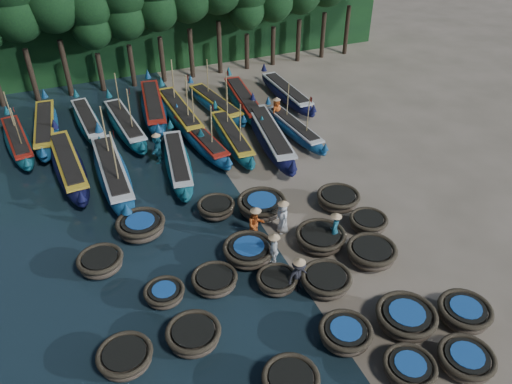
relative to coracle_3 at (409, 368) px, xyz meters
name	(u,v)px	position (x,y,z in m)	size (l,w,h in m)	color
ground	(268,234)	(-1.37, 8.82, -0.38)	(120.00, 120.00, 0.00)	gray
foliage_wall	(145,4)	(-1.37, 32.32, 4.62)	(40.00, 3.00, 10.00)	black
coracle_3	(409,368)	(0.00, 0.00, 0.00)	(2.11, 2.11, 0.65)	brown
coracle_4	(466,360)	(1.98, -0.50, 0.04)	(2.40, 2.40, 0.72)	brown
coracle_6	(291,382)	(-3.99, 1.06, 0.07)	(2.36, 2.36, 0.78)	brown
coracle_7	(345,334)	(-1.28, 2.07, 0.05)	(2.35, 2.35, 0.74)	brown
coracle_8	(406,318)	(1.21, 1.83, 0.07)	(2.84, 2.84, 0.77)	brown
coracle_9	(464,313)	(3.39, 1.17, 0.08)	(2.31, 2.31, 0.79)	brown
coracle_10	(125,357)	(-8.86, 4.17, 0.02)	(2.06, 2.06, 0.70)	brown
coracle_11	(194,335)	(-6.39, 4.14, 0.06)	(2.44, 2.44, 0.76)	brown
coracle_12	(277,281)	(-2.42, 5.53, -0.01)	(1.96, 1.96, 0.64)	brown
coracle_13	(326,281)	(-0.59, 4.71, 0.06)	(2.56, 2.56, 0.75)	brown
coracle_14	(371,253)	(2.01, 5.37, 0.10)	(2.58, 2.58, 0.83)	brown
coracle_15	(165,294)	(-6.85, 6.62, -0.01)	(1.87, 1.87, 0.63)	brown
coracle_16	(215,281)	(-4.77, 6.53, 0.00)	(1.94, 1.94, 0.65)	brown
coracle_17	(249,251)	(-2.82, 7.60, 0.06)	(2.30, 2.30, 0.75)	brown
coracle_18	(320,238)	(0.50, 7.16, 0.06)	(2.30, 2.30, 0.76)	brown
coracle_19	(368,222)	(3.14, 7.31, 0.04)	(2.10, 2.10, 0.72)	brown
coracle_20	(101,262)	(-8.92, 9.36, 0.07)	(2.01, 2.01, 0.77)	brown
coracle_21	(141,226)	(-6.83, 11.08, 0.11)	(2.65, 2.65, 0.84)	brown
coracle_22	(216,208)	(-3.11, 11.16, 0.05)	(2.17, 2.17, 0.74)	brown
coracle_23	(262,205)	(-0.98, 10.44, 0.10)	(2.69, 2.69, 0.82)	brown
coracle_24	(338,199)	(2.77, 9.47, 0.07)	(2.18, 2.18, 0.77)	brown
long_boat_2	(68,165)	(-9.39, 17.84, 0.22)	(2.15, 8.79, 1.55)	#0E0E34
long_boat_3	(112,172)	(-7.28, 16.10, 0.25)	(1.63, 9.21, 3.91)	navy
long_boat_4	(178,162)	(-3.73, 15.87, 0.16)	(2.57, 7.83, 1.39)	#0F5957
long_boat_5	(201,139)	(-1.75, 17.88, 0.16)	(2.25, 7.83, 3.35)	navy
long_boat_6	(232,137)	(0.06, 17.43, 0.15)	(1.83, 7.85, 3.34)	#0F5957
long_boat_7	(270,136)	(2.18, 16.48, 0.24)	(2.89, 9.11, 1.62)	#0E0E34
long_boat_8	(294,129)	(4.05, 17.03, 0.12)	(1.78, 7.31, 3.11)	navy
long_boat_9	(18,141)	(-11.89, 21.94, 0.14)	(2.31, 7.62, 3.26)	#0F5957
long_boat_10	(46,128)	(-10.25, 22.95, 0.20)	(2.11, 8.63, 1.52)	navy
long_boat_11	(88,122)	(-7.69, 22.94, 0.14)	(1.90, 7.73, 1.36)	#0F5957
long_boat_12	(125,125)	(-5.59, 21.53, 0.19)	(2.12, 8.31, 3.54)	#0F5957
long_boat_13	(153,106)	(-3.35, 23.36, 0.23)	(2.87, 9.00, 1.60)	navy
long_boat_14	(180,113)	(-1.99, 21.73, 0.22)	(1.84, 8.90, 3.78)	#0F5957
long_boat_15	(215,104)	(0.65, 22.23, 0.15)	(2.66, 7.74, 3.33)	navy
long_boat_16	(244,101)	(2.58, 21.87, 0.21)	(2.40, 8.71, 1.54)	#0F5957
long_boat_17	(286,93)	(5.90, 21.99, 0.17)	(1.56, 8.18, 1.44)	#0E0E34
fisherman_0	(283,216)	(-0.66, 8.73, 0.53)	(0.54, 0.83, 1.88)	silver
fisherman_1	(335,228)	(1.08, 6.98, 0.57)	(0.72, 0.72, 1.89)	#175364
fisherman_2	(256,224)	(-2.04, 8.70, 0.53)	(0.85, 0.67, 1.92)	#AE4717
fisherman_3	(299,275)	(-1.68, 5.10, 0.46)	(1.11, 0.77, 1.77)	black
fisherman_4	(274,250)	(-1.99, 6.81, 0.50)	(0.75, 1.03, 1.82)	silver
fisherman_5	(157,148)	(-4.51, 17.26, 0.53)	(1.02, 1.70, 1.95)	#175364
fisherman_6	(276,110)	(3.74, 19.04, 0.54)	(1.00, 0.95, 1.92)	#AE4717
tree_5	(89,8)	(-5.87, 28.82, 5.60)	(3.68, 3.68, 8.68)	black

